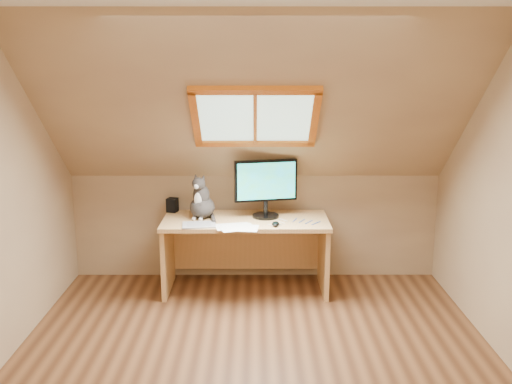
{
  "coord_description": "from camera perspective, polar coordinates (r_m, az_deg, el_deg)",
  "views": [
    {
      "loc": [
        0.0,
        -3.56,
        2.06
      ],
      "look_at": [
        0.01,
        1.0,
        1.01
      ],
      "focal_mm": 40.0,
      "sensor_mm": 36.0,
      "label": 1
    }
  ],
  "objects": [
    {
      "name": "desk_speaker",
      "position": [
        5.41,
        -8.36,
        -1.3
      ],
      "size": [
        0.11,
        0.11,
        0.13
      ],
      "primitive_type": "cube",
      "rotation": [
        0.0,
        0.0,
        -0.29
      ],
      "color": "black",
      "rests_on": "desk"
    },
    {
      "name": "room_shell",
      "position": [
        3.53,
        -0.09,
        2.62
      ],
      "size": [
        3.52,
        3.52,
        2.41
      ],
      "color": "tan",
      "rests_on": "ground"
    },
    {
      "name": "mouse",
      "position": [
        4.92,
        1.97,
        -3.21
      ],
      "size": [
        0.07,
        0.12,
        0.04
      ],
      "primitive_type": "ellipsoid",
      "rotation": [
        0.0,
        0.0,
        -0.09
      ],
      "color": "black",
      "rests_on": "desk"
    },
    {
      "name": "cables",
      "position": [
        5.03,
        3.9,
        -3.02
      ],
      "size": [
        0.51,
        0.26,
        0.01
      ],
      "color": "silver",
      "rests_on": "desk"
    },
    {
      "name": "papers",
      "position": [
        4.89,
        -2.23,
        -3.5
      ],
      "size": [
        0.35,
        0.3,
        0.01
      ],
      "color": "white",
      "rests_on": "desk"
    },
    {
      "name": "cat",
      "position": [
        5.15,
        -5.47,
        -1.0
      ],
      "size": [
        0.3,
        0.33,
        0.42
      ],
      "color": "#403A38",
      "rests_on": "desk"
    },
    {
      "name": "desk",
      "position": [
        5.26,
        -1.03,
        -4.76
      ],
      "size": [
        1.49,
        0.65,
        0.68
      ],
      "color": "tan",
      "rests_on": "ground"
    },
    {
      "name": "ground",
      "position": [
        4.12,
        -0.08,
        -17.12
      ],
      "size": [
        3.5,
        3.5,
        0.0
      ],
      "primitive_type": "plane",
      "color": "brown",
      "rests_on": "ground"
    },
    {
      "name": "monitor",
      "position": [
        5.12,
        0.99,
        0.74
      ],
      "size": [
        0.57,
        0.24,
        0.53
      ],
      "color": "black",
      "rests_on": "desk"
    },
    {
      "name": "graphics_tablet",
      "position": [
        4.95,
        -5.72,
        -3.29
      ],
      "size": [
        0.31,
        0.23,
        0.01
      ],
      "primitive_type": "cube",
      "rotation": [
        0.0,
        0.0,
        0.11
      ],
      "color": "#B2B2B7",
      "rests_on": "desk"
    }
  ]
}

